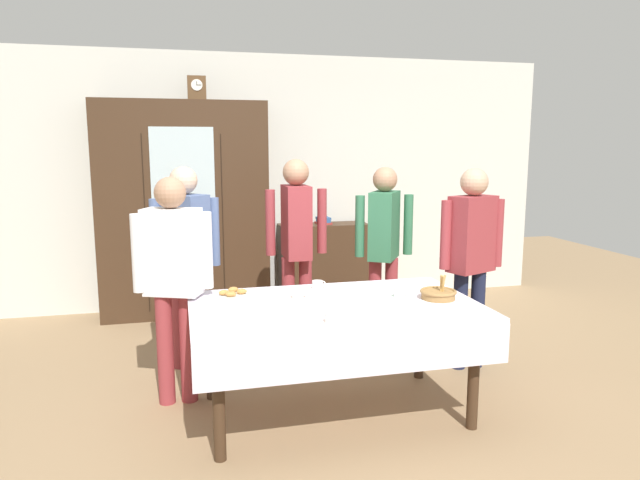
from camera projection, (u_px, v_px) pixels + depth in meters
name	position (u px, v px, depth m)	size (l,w,h in m)	color
ground_plane	(327.00, 399.00, 3.99)	(12.00, 12.00, 0.00)	#997A56
back_wall	(267.00, 181.00, 6.30)	(6.40, 0.10, 2.70)	silver
dining_table	(336.00, 319.00, 3.65)	(1.83, 1.11, 0.74)	#3D2819
wall_cabinet	(184.00, 210.00, 5.85)	(1.69, 0.46, 2.18)	#3D2819
mantel_clock	(197.00, 88.00, 5.69)	(0.18, 0.11, 0.24)	brown
bookshelf_low	(323.00, 264.00, 6.35)	(0.97, 0.35, 0.89)	#3D2819
book_stack	(323.00, 221.00, 6.28)	(0.16, 0.21, 0.07)	#99332D
tea_cup_far_left	(318.00, 286.00, 4.03)	(0.13, 0.13, 0.06)	white
tea_cup_mid_right	(298.00, 295.00, 3.79)	(0.13, 0.13, 0.06)	white
tea_cup_near_right	(332.00, 319.00, 3.27)	(0.13, 0.13, 0.06)	white
tea_cup_mid_left	(400.00, 294.00, 3.81)	(0.13, 0.13, 0.06)	silver
bread_basket	(438.00, 294.00, 3.79)	(0.24, 0.24, 0.16)	#9E7542
pastry_plate	(233.00, 294.00, 3.86)	(0.28, 0.28, 0.05)	white
spoon_front_edge	(278.00, 327.00, 3.19)	(0.12, 0.02, 0.01)	silver
spoon_mid_left	(449.00, 313.00, 3.47)	(0.12, 0.02, 0.01)	silver
person_behind_table_right	(384.00, 239.00, 4.94)	(0.52, 0.41, 1.56)	#933338
person_by_cabinet	(173.00, 269.00, 3.80)	(0.52, 0.32, 1.54)	#933338
person_beside_shelf	(186.00, 248.00, 4.43)	(0.52, 0.40, 1.59)	#933338
person_near_right_end	(471.00, 249.00, 4.42)	(0.52, 0.32, 1.57)	#191E38
person_behind_table_left	(297.00, 236.00, 4.82)	(0.52, 0.36, 1.63)	#933338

